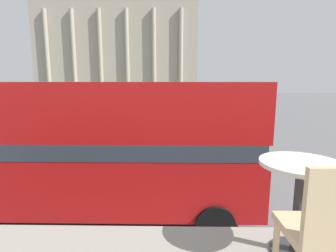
% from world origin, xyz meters
% --- Properties ---
extents(double_decker_bus, '(10.17, 2.65, 4.32)m').
position_xyz_m(double_decker_bus, '(-2.13, 5.49, 2.41)').
color(double_decker_bus, black).
rests_on(double_decker_bus, ground_plane).
extents(cafe_dining_table, '(0.60, 0.60, 0.73)m').
position_xyz_m(cafe_dining_table, '(1.35, -0.35, 3.56)').
color(cafe_dining_table, '#2D2D30').
rests_on(cafe_dining_table, cafe_floor_slab).
extents(cafe_chair_0, '(0.40, 0.40, 0.91)m').
position_xyz_m(cafe_chair_0, '(1.24, -0.90, 3.54)').
color(cafe_chair_0, '#D1B789').
rests_on(cafe_chair_0, cafe_floor_slab).
extents(plaza_building_left, '(34.39, 13.12, 22.21)m').
position_xyz_m(plaza_building_left, '(-11.49, 58.31, 11.10)').
color(plaza_building_left, '#A39984').
rests_on(plaza_building_left, ground_plane).
extents(traffic_light_near, '(0.42, 0.24, 3.79)m').
position_xyz_m(traffic_light_near, '(-4.65, 10.86, 2.48)').
color(traffic_light_near, black).
rests_on(traffic_light_near, ground_plane).
extents(traffic_light_mid, '(0.42, 0.24, 4.05)m').
position_xyz_m(traffic_light_mid, '(-2.49, 16.00, 2.63)').
color(traffic_light_mid, black).
rests_on(traffic_light_mid, ground_plane).
extents(pedestrian_blue, '(0.32, 0.32, 1.76)m').
position_xyz_m(pedestrian_blue, '(-2.10, 30.53, 1.02)').
color(pedestrian_blue, '#282B33').
rests_on(pedestrian_blue, ground_plane).
extents(pedestrian_white, '(0.32, 0.32, 1.81)m').
position_xyz_m(pedestrian_white, '(-8.94, 21.24, 1.05)').
color(pedestrian_white, '#282B33').
rests_on(pedestrian_white, ground_plane).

